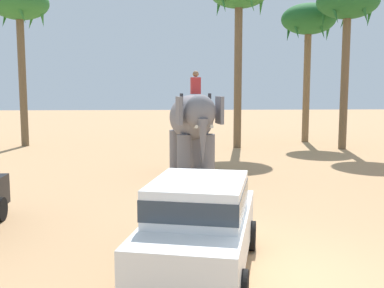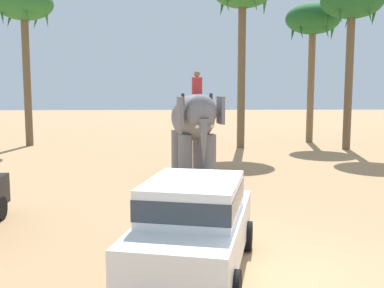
{
  "view_description": "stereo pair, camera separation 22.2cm",
  "coord_description": "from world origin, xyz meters",
  "px_view_note": "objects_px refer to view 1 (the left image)",
  "views": [
    {
      "loc": [
        -1.8,
        -7.66,
        3.29
      ],
      "look_at": [
        -1.1,
        6.02,
        1.6
      ],
      "focal_mm": 42.97,
      "sensor_mm": 36.0,
      "label": 1
    },
    {
      "loc": [
        -1.58,
        -7.67,
        3.29
      ],
      "look_at": [
        -1.1,
        6.02,
        1.6
      ],
      "focal_mm": 42.97,
      "sensor_mm": 36.0,
      "label": 2
    }
  ],
  "objects_px": {
    "palm_tree_left_of_road": "(348,6)",
    "palm_tree_near_hut": "(308,23)",
    "car_sedan_foreground": "(199,222)",
    "elephant_with_mahout": "(192,122)",
    "palm_tree_behind_elephant": "(19,8)"
  },
  "relations": [
    {
      "from": "palm_tree_left_of_road",
      "to": "palm_tree_near_hut",
      "type": "bearing_deg",
      "value": 107.03
    },
    {
      "from": "car_sedan_foreground",
      "to": "palm_tree_left_of_road",
      "type": "xyz_separation_m",
      "value": [
        8.78,
        16.16,
        6.53
      ]
    },
    {
      "from": "elephant_with_mahout",
      "to": "palm_tree_behind_elephant",
      "type": "distance_m",
      "value": 13.93
    },
    {
      "from": "palm_tree_behind_elephant",
      "to": "palm_tree_near_hut",
      "type": "distance_m",
      "value": 16.45
    },
    {
      "from": "palm_tree_behind_elephant",
      "to": "car_sedan_foreground",
      "type": "bearing_deg",
      "value": -64.78
    },
    {
      "from": "car_sedan_foreground",
      "to": "palm_tree_left_of_road",
      "type": "bearing_deg",
      "value": 61.47
    },
    {
      "from": "elephant_with_mahout",
      "to": "car_sedan_foreground",
      "type": "bearing_deg",
      "value": -92.23
    },
    {
      "from": "car_sedan_foreground",
      "to": "palm_tree_near_hut",
      "type": "xyz_separation_m",
      "value": [
        7.76,
        19.5,
        6.14
      ]
    },
    {
      "from": "elephant_with_mahout",
      "to": "palm_tree_left_of_road",
      "type": "relative_size",
      "value": 0.46
    },
    {
      "from": "car_sedan_foreground",
      "to": "palm_tree_behind_elephant",
      "type": "xyz_separation_m",
      "value": [
        -8.64,
        18.35,
        6.66
      ]
    },
    {
      "from": "elephant_with_mahout",
      "to": "palm_tree_near_hut",
      "type": "relative_size",
      "value": 0.48
    },
    {
      "from": "palm_tree_near_hut",
      "to": "palm_tree_left_of_road",
      "type": "bearing_deg",
      "value": -72.97
    },
    {
      "from": "car_sedan_foreground",
      "to": "palm_tree_near_hut",
      "type": "relative_size",
      "value": 0.53
    },
    {
      "from": "car_sedan_foreground",
      "to": "palm_tree_left_of_road",
      "type": "relative_size",
      "value": 0.51
    },
    {
      "from": "palm_tree_behind_elephant",
      "to": "palm_tree_left_of_road",
      "type": "relative_size",
      "value": 1.02
    }
  ]
}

